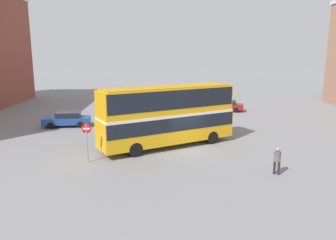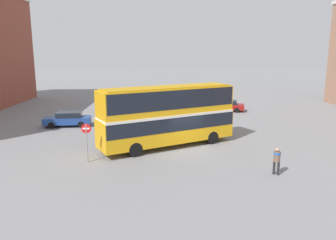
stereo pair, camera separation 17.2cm
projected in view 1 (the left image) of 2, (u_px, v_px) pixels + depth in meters
ground_plane at (189, 150)px, 25.29m from camera, size 240.00×240.00×0.00m
double_decker_bus at (168, 113)px, 25.78m from camera, size 11.04×7.41×4.83m
pedestrian_foreground at (277, 158)px, 20.15m from camera, size 0.59×0.59×1.72m
parked_car_kerb_near at (67, 119)px, 33.21m from camera, size 4.78×2.25×1.48m
parked_car_kerb_far at (225, 105)px, 41.88m from camera, size 4.94×2.74×1.40m
no_entry_sign at (87, 136)px, 22.19m from camera, size 0.67×0.08×2.72m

